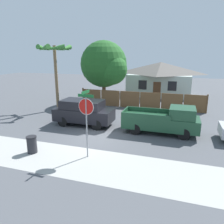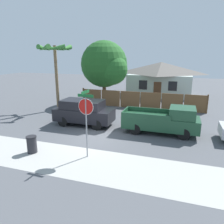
{
  "view_description": "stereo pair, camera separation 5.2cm",
  "coord_description": "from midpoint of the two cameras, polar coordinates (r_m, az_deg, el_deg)",
  "views": [
    {
      "loc": [
        5.23,
        -12.54,
        5.25
      ],
      "look_at": [
        0.98,
        0.43,
        1.6
      ],
      "focal_mm": 35.0,
      "sensor_mm": 36.0,
      "label": 1
    },
    {
      "loc": [
        5.28,
        -12.53,
        5.25
      ],
      "look_at": [
        0.98,
        0.43,
        1.6
      ],
      "focal_mm": 35.0,
      "sensor_mm": 36.0,
      "label": 2
    }
  ],
  "objects": [
    {
      "name": "orange_pickup",
      "position": [
        15.09,
        13.48,
        -2.17
      ],
      "size": [
        5.04,
        1.92,
        1.89
      ],
      "rotation": [
        0.0,
        0.0,
        0.01
      ],
      "color": "#1E472D",
      "rests_on": "ground"
    },
    {
      "name": "wooden_fence",
      "position": [
        21.77,
        7.4,
        3.1
      ],
      "size": [
        12.42,
        0.12,
        1.74
      ],
      "color": "brown",
      "rests_on": "ground"
    },
    {
      "name": "palm_tree",
      "position": [
        21.22,
        -14.59,
        14.46
      ],
      "size": [
        2.97,
        3.19,
        6.07
      ],
      "color": "brown",
      "rests_on": "ground"
    },
    {
      "name": "sidewalk_strip",
      "position": [
        11.61,
        -11.03,
        -12.18
      ],
      "size": [
        36.0,
        3.2,
        0.01
      ],
      "color": "#A3A39E",
      "rests_on": "ground"
    },
    {
      "name": "red_suv",
      "position": [
        16.56,
        -7.29,
        0.1
      ],
      "size": [
        4.42,
        1.94,
        1.92
      ],
      "rotation": [
        0.0,
        0.0,
        0.01
      ],
      "color": "black",
      "rests_on": "ground"
    },
    {
      "name": "house",
      "position": [
        29.78,
        12.63,
        8.7
      ],
      "size": [
        8.41,
        6.58,
        4.22
      ],
      "color": "#B2C1B7",
      "rests_on": "ground"
    },
    {
      "name": "ground_plane",
      "position": [
        14.57,
        -4.11,
        -6.2
      ],
      "size": [
        80.0,
        80.0,
        0.0
      ],
      "primitive_type": "plane",
      "color": "#4C4F54"
    },
    {
      "name": "oak_tree",
      "position": [
        23.72,
        -1.58,
        12.11
      ],
      "size": [
        5.18,
        4.94,
        6.65
      ],
      "color": "brown",
      "rests_on": "ground"
    },
    {
      "name": "stop_sign",
      "position": [
        10.98,
        -6.67,
        -0.15
      ],
      "size": [
        0.86,
        0.77,
        3.52
      ],
      "rotation": [
        0.0,
        0.0,
        -0.06
      ],
      "color": "gray",
      "rests_on": "ground"
    },
    {
      "name": "trash_bin",
      "position": [
        12.77,
        -20.1,
        -7.94
      ],
      "size": [
        0.56,
        0.56,
        0.94
      ],
      "color": "#28282D",
      "rests_on": "ground"
    }
  ]
}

